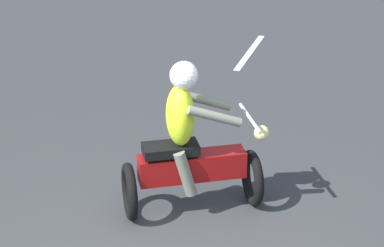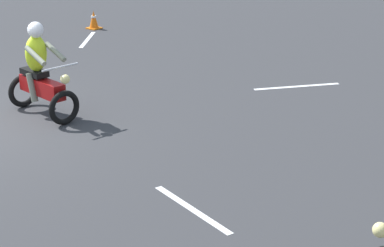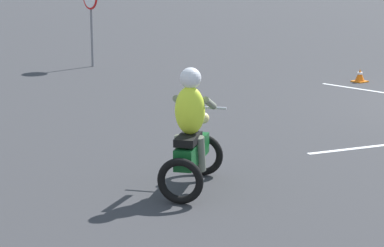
% 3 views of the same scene
% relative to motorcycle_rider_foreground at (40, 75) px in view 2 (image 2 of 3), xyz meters
% --- Properties ---
extents(motorcycle_rider_foreground, '(0.83, 1.55, 1.66)m').
position_rel_motorcycle_rider_foreground_xyz_m(motorcycle_rider_foreground, '(0.00, 0.00, 0.00)').
color(motorcycle_rider_foreground, black).
rests_on(motorcycle_rider_foreground, ground).
extents(traffic_cone_mid_left, '(0.32, 0.32, 0.47)m').
position_rel_motorcycle_rider_foreground_xyz_m(traffic_cone_mid_left, '(-5.38, -4.22, -0.50)').
color(traffic_cone_mid_left, orange).
rests_on(traffic_cone_mid_left, ground).
extents(lane_stripe_n, '(0.58, 1.62, 0.01)m').
position_rel_motorcycle_rider_foreground_xyz_m(lane_stripe_n, '(1.26, 4.38, -0.72)').
color(lane_stripe_n, silver).
rests_on(lane_stripe_n, ground).
extents(lane_stripe_nw, '(1.45, 1.17, 0.01)m').
position_rel_motorcycle_rider_foreground_xyz_m(lane_stripe_nw, '(-4.25, 2.63, -0.72)').
color(lane_stripe_nw, silver).
rests_on(lane_stripe_nw, ground).
extents(lane_stripe_sw, '(1.41, 1.03, 0.01)m').
position_rel_motorcycle_rider_foreground_xyz_m(lane_stripe_sw, '(-4.41, -3.46, -0.72)').
color(lane_stripe_sw, silver).
rests_on(lane_stripe_sw, ground).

